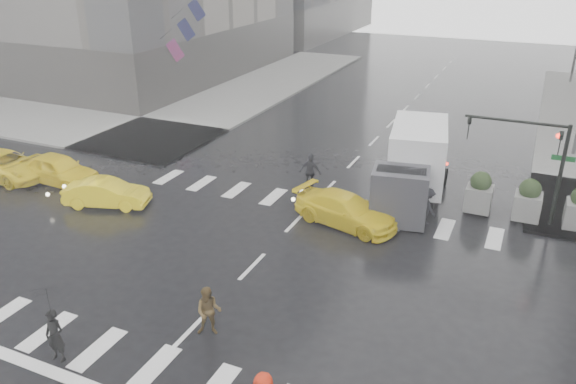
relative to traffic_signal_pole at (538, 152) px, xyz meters
The scene contains 16 objects.
ground 12.47m from the traffic_signal_pole, 138.36° to the right, with size 120.00×120.00×0.00m, color black.
sidewalk_nw 30.21m from the traffic_signal_pole, 161.58° to the left, with size 35.00×35.00×0.15m, color slate.
road_markings 12.47m from the traffic_signal_pole, 138.36° to the right, with size 18.00×48.00×0.01m, color silver, non-canonical shape.
traffic_signal_pole is the anchor object (origin of this frame).
planter_west 3.01m from the traffic_signal_pole, behind, with size 1.10×1.10×1.80m.
planter_mid 2.24m from the traffic_signal_pole, 91.76° to the left, with size 1.10×1.10×1.80m.
flag_cluster 26.38m from the traffic_signal_pole, 156.46° to the left, with size 2.87×3.06×4.69m.
pedestrian_black 18.94m from the traffic_signal_pole, 128.33° to the right, with size 1.02×1.03×2.43m.
pedestrian_brown 14.83m from the traffic_signal_pole, 124.86° to the right, with size 0.79×0.61×1.62m, color #4E3B1C.
pedestrian_far_a 10.09m from the traffic_signal_pole, behind, with size 1.04×0.63×1.77m, color black.
pedestrian_far_b 4.90m from the traffic_signal_pole, 155.01° to the right, with size 1.04×0.58×1.62m, color black.
taxi_front 22.17m from the traffic_signal_pole, 167.23° to the right, with size 1.75×4.34×1.48m, color yellow.
taxi_mid 18.67m from the traffic_signal_pole, 161.04° to the right, with size 1.33×3.81×1.25m, color yellow.
taxi_rear 8.13m from the traffic_signal_pole, 154.75° to the right, with size 1.87×4.06×1.33m, color yellow.
taxi_far 25.18m from the traffic_signal_pole, 167.35° to the right, with size 2.27×4.37×1.37m, color yellow.
box_truck 5.19m from the traffic_signal_pole, behind, with size 2.43×6.48×3.44m.
Camera 1 is at (8.60, -15.80, 10.95)m, focal length 35.00 mm.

